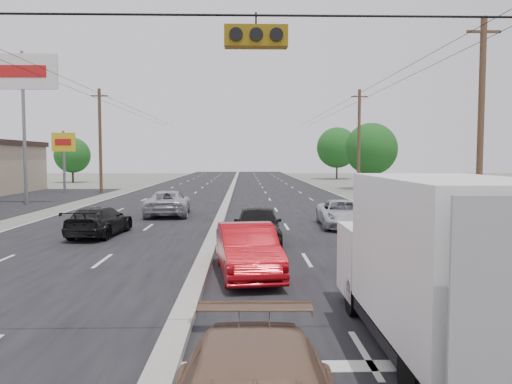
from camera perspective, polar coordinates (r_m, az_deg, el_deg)
ground at (r=9.20m, az=-9.87°, el=-18.11°), size 200.00×200.00×0.00m
road_surface at (r=38.61m, az=-3.32°, el=-1.14°), size 20.00×160.00×0.02m
center_median at (r=38.60m, az=-3.32°, el=-0.99°), size 0.50×160.00×0.20m
utility_pole_left_c at (r=50.38m, az=-17.38°, el=5.70°), size 1.60×0.30×10.00m
utility_pole_right_b at (r=26.03m, az=24.31°, el=7.29°), size 1.60×0.30×10.00m
utility_pole_right_c at (r=49.74m, az=11.68°, el=5.82°), size 1.60×0.30×10.00m
traffic_signals at (r=8.68m, az=-0.70°, el=17.59°), size 25.00×0.30×0.54m
pole_sign_billboard at (r=40.08m, az=-25.13°, el=11.39°), size 5.00×0.25×11.00m
pole_sign_far at (r=51.44m, az=-21.13°, el=4.79°), size 2.20×0.25×6.00m
tree_left_far at (r=72.29m, az=-20.25°, el=3.96°), size 4.80×4.80×6.12m
tree_right_mid at (r=55.17m, az=13.03°, el=4.81°), size 5.60×5.60×7.14m
tree_right_far at (r=79.81m, az=9.25°, el=5.03°), size 6.40×6.40×8.16m
box_truck at (r=9.27m, az=19.70°, el=-7.74°), size 2.24×6.19×3.13m
red_sedan at (r=14.57m, az=-0.97°, el=-6.73°), size 2.10×4.66×1.48m
queue_car_a at (r=19.83m, az=0.19°, el=-3.76°), size 1.95×4.60×1.55m
queue_car_b at (r=16.66m, az=17.40°, el=-6.02°), size 1.53×3.78×1.22m
queue_car_c at (r=24.97m, az=9.81°, el=-2.49°), size 2.39×4.83×1.32m
queue_car_d at (r=15.20m, az=20.82°, el=-6.82°), size 2.14×4.71×1.34m
queue_car_e at (r=20.66m, az=14.81°, el=-3.94°), size 1.73×3.88×1.30m
oncoming_near at (r=22.92m, az=-17.46°, el=-3.21°), size 2.24×4.63×1.30m
oncoming_far at (r=29.96m, az=-10.01°, el=-1.26°), size 2.78×5.45×1.47m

